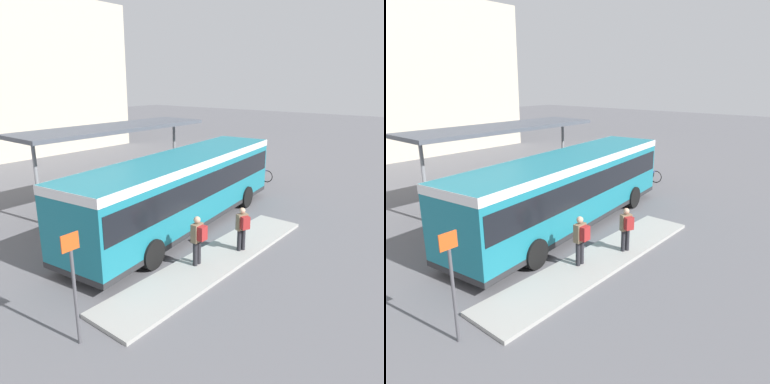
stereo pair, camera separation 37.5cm
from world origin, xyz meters
TOP-DOWN VIEW (x-y plane):
  - ground_plane at (0.00, 0.00)m, footprint 120.00×120.00m
  - curb_island at (-1.85, -3.01)m, footprint 9.66×1.80m
  - city_bus at (0.01, 0.00)m, footprint 12.27×4.04m
  - pedestrian_waiting at (-0.75, -3.37)m, footprint 0.48×0.51m
  - pedestrian_companion at (-2.59, -2.83)m, footprint 0.42×0.43m
  - bicycle_blue at (8.64, 1.16)m, footprint 0.48×1.74m
  - bicycle_black at (9.12, 1.90)m, footprint 0.48×1.70m
  - station_shelter at (0.69, 4.97)m, footprint 10.27×2.94m
  - potted_planter_near_shelter at (1.55, 2.33)m, footprint 0.78×0.78m
  - potted_planter_far_side at (3.47, 2.50)m, footprint 0.97×0.97m
  - platform_sign at (-7.27, -2.93)m, footprint 0.44×0.08m

SIDE VIEW (x-z plane):
  - ground_plane at x=0.00m, z-range 0.00..0.00m
  - curb_island at x=-1.85m, z-range 0.00..0.12m
  - bicycle_black at x=9.12m, z-range 0.00..0.74m
  - bicycle_blue at x=8.64m, z-range 0.00..0.75m
  - potted_planter_far_side at x=3.47m, z-range 0.02..1.37m
  - potted_planter_near_shelter at x=1.55m, z-range 0.04..1.37m
  - pedestrian_waiting at x=-0.75m, z-range 0.24..1.85m
  - pedestrian_companion at x=-2.59m, z-range 0.24..1.93m
  - platform_sign at x=-7.27m, z-range 0.16..2.96m
  - city_bus at x=0.01m, z-range 0.26..3.30m
  - station_shelter at x=0.69m, z-range 1.76..5.59m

